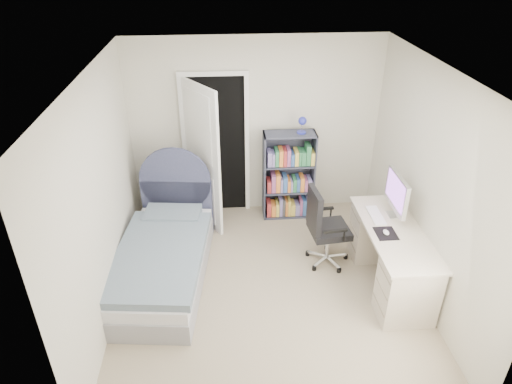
{
  "coord_description": "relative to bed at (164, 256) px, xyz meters",
  "views": [
    {
      "loc": [
        -0.46,
        -4.04,
        3.59
      ],
      "look_at": [
        -0.12,
        0.28,
        1.12
      ],
      "focal_mm": 32.0,
      "sensor_mm": 36.0,
      "label": 1
    }
  ],
  "objects": [
    {
      "name": "room_shell",
      "position": [
        1.2,
        -0.32,
        0.97
      ],
      "size": [
        3.5,
        3.7,
        2.6
      ],
      "color": "gray",
      "rests_on": "ground"
    },
    {
      "name": "door",
      "position": [
        0.53,
        1.24,
        0.75
      ],
      "size": [
        0.92,
        0.71,
        2.06
      ],
      "color": "black",
      "rests_on": "ground"
    },
    {
      "name": "bed",
      "position": [
        0.0,
        0.0,
        0.0
      ],
      "size": [
        1.17,
        2.13,
        1.25
      ],
      "color": "gray",
      "rests_on": "ground"
    },
    {
      "name": "nightstand",
      "position": [
        0.12,
        1.19,
        0.07
      ],
      "size": [
        0.36,
        0.36,
        0.54
      ],
      "color": "tan",
      "rests_on": "ground"
    },
    {
      "name": "floor_lamp",
      "position": [
        0.4,
        1.21,
        0.33
      ],
      "size": [
        0.21,
        0.21,
        1.49
      ],
      "color": "silver",
      "rests_on": "ground"
    },
    {
      "name": "bookcase",
      "position": [
        1.65,
        1.23,
        0.3
      ],
      "size": [
        0.71,
        0.3,
        1.51
      ],
      "color": "#383B4C",
      "rests_on": "ground"
    },
    {
      "name": "desk",
      "position": [
        2.59,
        -0.35,
        0.12
      ],
      "size": [
        0.61,
        1.53,
        1.25
      ],
      "color": "beige",
      "rests_on": "ground"
    },
    {
      "name": "office_chair",
      "position": [
        1.9,
        0.1,
        0.28
      ],
      "size": [
        0.54,
        0.55,
        1.03
      ],
      "color": "silver",
      "rests_on": "ground"
    }
  ]
}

